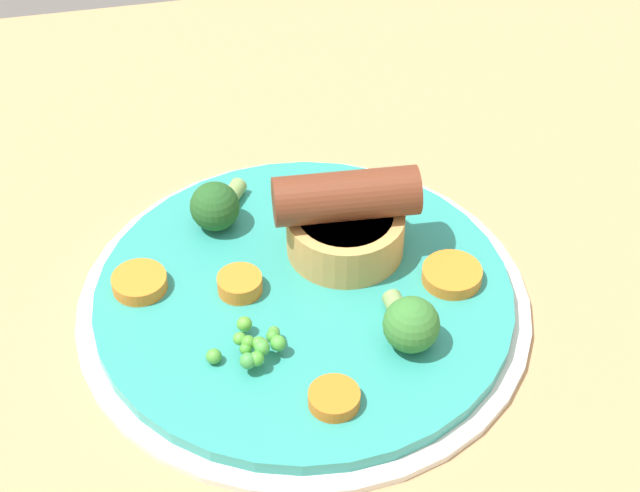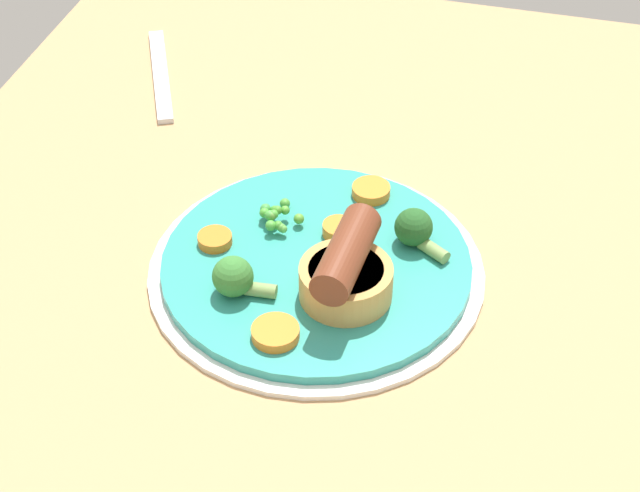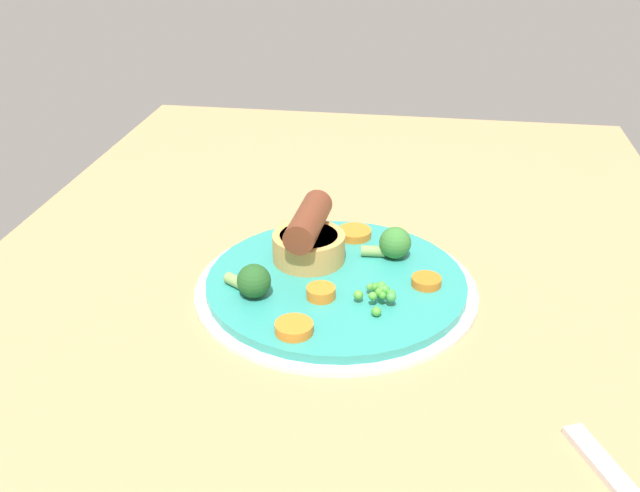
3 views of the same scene
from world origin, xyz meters
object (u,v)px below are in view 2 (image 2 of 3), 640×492
sausage_pudding (346,272)px  dinner_plate (321,269)px  carrot_slice_0 (339,229)px  broccoli_floret_far (235,278)px  carrot_slice_3 (215,239)px  carrot_slice_1 (275,333)px  fork (161,75)px  carrot_slice_2 (371,191)px  broccoli_floret_near (415,229)px  pea_pile (277,216)px

sausage_pudding → dinner_plate: bearing=44.4°
carrot_slice_0 → broccoli_floret_far: bearing=145.6°
dinner_plate → carrot_slice_3: size_ratio=9.64×
sausage_pudding → carrot_slice_1: sausage_pudding is taller
carrot_slice_3 → fork: size_ratio=0.17×
carrot_slice_2 → fork: 31.21cm
broccoli_floret_near → carrot_slice_1: broccoli_floret_near is taller
sausage_pudding → pea_pile: 10.93cm
carrot_slice_3 → fork: 30.17cm
carrot_slice_1 → dinner_plate: bearing=-7.5°
pea_pile → carrot_slice_3: size_ratio=1.60×
broccoli_floret_near → carrot_slice_3: broccoli_floret_near is taller
sausage_pudding → fork: sausage_pudding is taller
broccoli_floret_near → broccoli_floret_far: bearing=69.5°
carrot_slice_1 → pea_pile: bearing=16.2°
dinner_plate → carrot_slice_0: carrot_slice_0 is taller
broccoli_floret_far → carrot_slice_0: size_ratio=1.88×
carrot_slice_2 → carrot_slice_1: bearing=170.5°
pea_pile → carrot_slice_3: bearing=130.9°
sausage_pudding → pea_pile: bearing=51.4°
broccoli_floret_near → carrot_slice_3: (-4.45, 16.67, -1.12)cm
carrot_slice_2 → broccoli_floret_far: bearing=153.1°
dinner_plate → fork: size_ratio=1.60×
broccoli_floret_near → carrot_slice_0: (-0.55, 6.63, -1.00)cm
carrot_slice_0 → carrot_slice_2: size_ratio=0.81×
pea_pile → carrot_slice_2: pea_pile is taller
broccoli_floret_near → carrot_slice_1: size_ratio=1.37×
dinner_plate → pea_pile: bearing=52.9°
sausage_pudding → carrot_slice_2: sausage_pudding is taller
carrot_slice_2 → sausage_pudding: bearing=-176.0°
pea_pile → carrot_slice_2: size_ratio=1.37×
sausage_pudding → broccoli_floret_far: sausage_pudding is taller
carrot_slice_0 → carrot_slice_1: size_ratio=0.74×
broccoli_floret_near → carrot_slice_1: 16.25cm
sausage_pudding → carrot_slice_0: bearing=21.8°
pea_pile → broccoli_floret_near: broccoli_floret_near is taller
broccoli_floret_near → carrot_slice_2: 7.69cm
carrot_slice_1 → carrot_slice_3: (9.42, 8.28, -0.00)cm
broccoli_floret_far → fork: (31.33, 18.98, -2.71)cm
broccoli_floret_far → carrot_slice_3: broccoli_floret_far is taller
broccoli_floret_far → sausage_pudding: bearing=-171.6°
broccoli_floret_far → carrot_slice_2: size_ratio=1.53×
carrot_slice_3 → pea_pile: bearing=-49.1°
carrot_slice_2 → carrot_slice_3: size_ratio=1.17×
sausage_pudding → broccoli_floret_far: (-1.96, 8.77, -0.94)cm
broccoli_floret_far → carrot_slice_1: (-4.05, -4.59, -1.17)cm
sausage_pudding → pea_pile: size_ratio=1.96×
broccoli_floret_far → carrot_slice_1: broccoli_floret_far is taller
broccoli_floret_far → carrot_slice_2: broccoli_floret_far is taller
pea_pile → carrot_slice_3: pea_pile is taller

